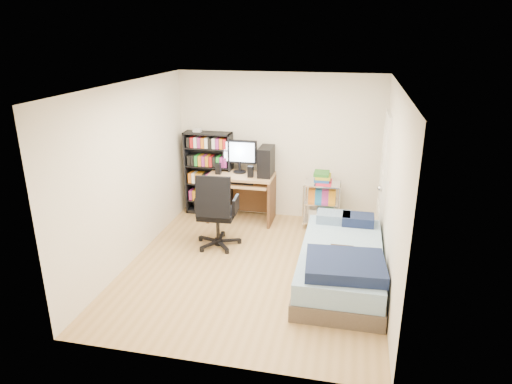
% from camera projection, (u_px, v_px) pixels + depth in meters
% --- Properties ---
extents(room, '(3.58, 4.08, 2.58)m').
position_uv_depth(room, '(253.00, 183.00, 5.96)').
color(room, tan).
rests_on(room, ground).
extents(media_shelf, '(0.83, 0.28, 1.54)m').
position_uv_depth(media_shelf, '(209.00, 172.00, 8.06)').
color(media_shelf, black).
rests_on(media_shelf, room).
extents(computer_desk, '(1.10, 0.64, 1.39)m').
position_uv_depth(computer_desk, '(248.00, 178.00, 7.78)').
color(computer_desk, '#AA8157').
rests_on(computer_desk, room).
extents(office_chair, '(0.74, 0.74, 1.18)m').
position_uv_depth(office_chair, '(217.00, 224.00, 6.88)').
color(office_chair, black).
rests_on(office_chair, room).
extents(wire_cart, '(0.59, 0.43, 0.95)m').
position_uv_depth(wire_cart, '(322.00, 192.00, 7.51)').
color(wire_cart, silver).
rests_on(wire_cart, room).
extents(bed, '(1.07, 2.14, 0.61)m').
position_uv_depth(bed, '(341.00, 263.00, 5.95)').
color(bed, brown).
rests_on(bed, room).
extents(door, '(0.12, 0.80, 2.00)m').
position_uv_depth(door, '(383.00, 179.00, 6.94)').
color(door, white).
rests_on(door, room).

